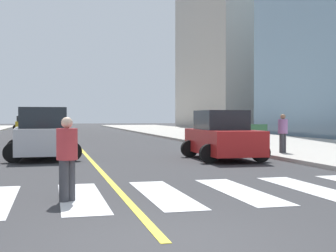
{
  "coord_description": "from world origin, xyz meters",
  "views": [
    {
      "loc": [
        -1.51,
        -6.21,
        1.73
      ],
      "look_at": [
        6.65,
        26.87,
        1.03
      ],
      "focal_mm": 50.75,
      "sensor_mm": 36.0,
      "label": 1
    }
  ],
  "objects_px": {
    "park_bench": "(252,134)",
    "pedestrian_waiting_east": "(283,131)",
    "car_yellow_second": "(23,123)",
    "car_red_third": "(222,136)",
    "pedestrian_crossing": "(67,155)",
    "car_silver_nearest": "(42,135)"
  },
  "relations": [
    {
      "from": "park_bench",
      "to": "pedestrian_waiting_east",
      "type": "bearing_deg",
      "value": 163.62
    },
    {
      "from": "car_yellow_second",
      "to": "car_red_third",
      "type": "distance_m",
      "value": 47.45
    },
    {
      "from": "car_red_third",
      "to": "car_yellow_second",
      "type": "bearing_deg",
      "value": -76.51
    },
    {
      "from": "car_yellow_second",
      "to": "park_bench",
      "type": "bearing_deg",
      "value": -70.75
    },
    {
      "from": "pedestrian_crossing",
      "to": "pedestrian_waiting_east",
      "type": "height_order",
      "value": "pedestrian_waiting_east"
    },
    {
      "from": "car_yellow_second",
      "to": "pedestrian_crossing",
      "type": "relative_size",
      "value": 2.33
    },
    {
      "from": "park_bench",
      "to": "pedestrian_crossing",
      "type": "distance_m",
      "value": 19.26
    },
    {
      "from": "car_red_third",
      "to": "pedestrian_waiting_east",
      "type": "bearing_deg",
      "value": -163.75
    },
    {
      "from": "car_yellow_second",
      "to": "pedestrian_crossing",
      "type": "distance_m",
      "value": 54.6
    },
    {
      "from": "car_silver_nearest",
      "to": "car_yellow_second",
      "type": "height_order",
      "value": "car_silver_nearest"
    },
    {
      "from": "car_silver_nearest",
      "to": "pedestrian_waiting_east",
      "type": "xyz_separation_m",
      "value": [
        10.13,
        -1.13,
        0.1
      ]
    },
    {
      "from": "car_silver_nearest",
      "to": "car_yellow_second",
      "type": "bearing_deg",
      "value": 91.77
    },
    {
      "from": "car_silver_nearest",
      "to": "car_red_third",
      "type": "distance_m",
      "value": 7.31
    },
    {
      "from": "pedestrian_crossing",
      "to": "car_silver_nearest",
      "type": "bearing_deg",
      "value": 53.02
    },
    {
      "from": "car_silver_nearest",
      "to": "pedestrian_crossing",
      "type": "bearing_deg",
      "value": -88.54
    },
    {
      "from": "car_red_third",
      "to": "park_bench",
      "type": "height_order",
      "value": "car_red_third"
    },
    {
      "from": "car_yellow_second",
      "to": "car_silver_nearest",
      "type": "bearing_deg",
      "value": -87.71
    },
    {
      "from": "car_silver_nearest",
      "to": "pedestrian_crossing",
      "type": "relative_size",
      "value": 2.76
    },
    {
      "from": "car_red_third",
      "to": "pedestrian_waiting_east",
      "type": "height_order",
      "value": "car_red_third"
    },
    {
      "from": "car_silver_nearest",
      "to": "pedestrian_crossing",
      "type": "height_order",
      "value": "car_silver_nearest"
    },
    {
      "from": "car_red_third",
      "to": "pedestrian_waiting_east",
      "type": "distance_m",
      "value": 3.21
    },
    {
      "from": "car_silver_nearest",
      "to": "car_red_third",
      "type": "relative_size",
      "value": 1.07
    }
  ]
}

